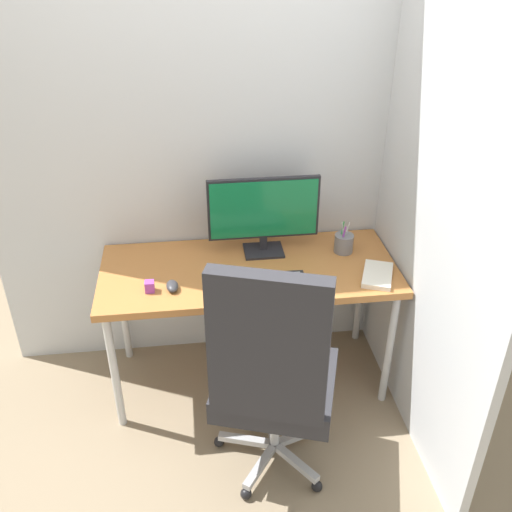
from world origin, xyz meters
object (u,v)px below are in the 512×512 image
(office_chair, at_px, (273,375))
(mouse, at_px, (172,286))
(notebook, at_px, (378,275))
(desk_clamp_accessory, at_px, (150,286))
(keyboard, at_px, (260,285))
(monitor, at_px, (264,212))
(pen_holder, at_px, (344,243))

(office_chair, xyz_separation_m, mouse, (-0.39, 0.49, 0.14))
(notebook, xyz_separation_m, desk_clamp_accessory, (-1.07, 0.01, 0.01))
(keyboard, distance_m, desk_clamp_accessory, 0.50)
(office_chair, xyz_separation_m, desk_clamp_accessory, (-0.50, 0.48, 0.15))
(monitor, distance_m, desk_clamp_accessory, 0.67)
(pen_holder, distance_m, desk_clamp_accessory, 0.99)
(keyboard, xyz_separation_m, notebook, (0.56, 0.02, -0.00))
(keyboard, bearing_deg, monitor, 79.81)
(monitor, distance_m, notebook, 0.63)
(notebook, bearing_deg, desk_clamp_accessory, -159.23)
(pen_holder, xyz_separation_m, notebook, (0.10, -0.25, -0.04))
(keyboard, distance_m, mouse, 0.40)
(monitor, bearing_deg, notebook, -31.68)
(desk_clamp_accessory, bearing_deg, mouse, 1.33)
(desk_clamp_accessory, bearing_deg, pen_holder, 13.95)
(notebook, bearing_deg, keyboard, -156.86)
(keyboard, relative_size, notebook, 1.90)
(desk_clamp_accessory, bearing_deg, monitor, 27.76)
(office_chair, xyz_separation_m, monitor, (0.07, 0.78, 0.34))
(monitor, distance_m, keyboard, 0.39)
(monitor, height_order, keyboard, monitor)
(pen_holder, bearing_deg, notebook, -68.41)
(monitor, distance_m, mouse, 0.58)
(office_chair, relative_size, pen_holder, 6.84)
(monitor, height_order, pen_holder, monitor)
(mouse, distance_m, notebook, 0.96)
(mouse, xyz_separation_m, pen_holder, (0.86, 0.24, 0.03))
(pen_holder, bearing_deg, keyboard, -149.68)
(office_chair, relative_size, desk_clamp_accessory, 22.06)
(monitor, xyz_separation_m, pen_holder, (0.40, -0.06, -0.17))
(monitor, relative_size, mouse, 5.90)
(mouse, height_order, desk_clamp_accessory, desk_clamp_accessory)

